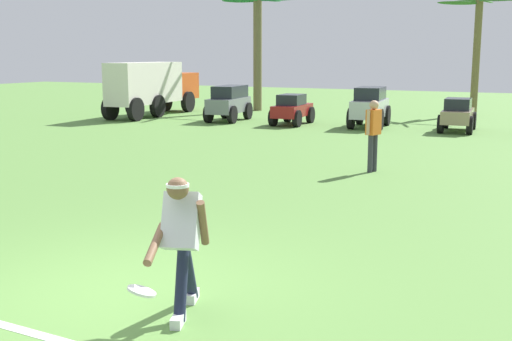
{
  "coord_description": "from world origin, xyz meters",
  "views": [
    {
      "loc": [
        4.28,
        -5.19,
        2.54
      ],
      "look_at": [
        0.29,
        2.87,
        0.9
      ],
      "focal_mm": 45.0,
      "sensor_mm": 36.0,
      "label": 1
    }
  ],
  "objects_px": {
    "frisbee_in_flight": "(142,291)",
    "box_truck": "(152,86)",
    "parked_car_slot_a": "(229,102)",
    "palm_tree_left_of_centre": "(477,40)",
    "parked_car_slot_b": "(292,109)",
    "frisbee_thrower": "(182,238)",
    "teammate_near_sideline": "(373,129)",
    "parked_car_slot_d": "(458,114)",
    "palm_tree_far_left": "(258,43)",
    "parked_car_slot_c": "(370,106)"
  },
  "relations": [
    {
      "from": "frisbee_in_flight",
      "to": "box_truck",
      "type": "xyz_separation_m",
      "value": [
        -12.49,
        17.79,
        0.72
      ]
    },
    {
      "from": "parked_car_slot_a",
      "to": "parked_car_slot_c",
      "type": "xyz_separation_m",
      "value": [
        5.47,
        0.26,
        0.02
      ]
    },
    {
      "from": "parked_car_slot_c",
      "to": "palm_tree_far_left",
      "type": "xyz_separation_m",
      "value": [
        -6.49,
        4.32,
        2.29
      ]
    },
    {
      "from": "parked_car_slot_a",
      "to": "box_truck",
      "type": "distance_m",
      "value": 3.94
    },
    {
      "from": "frisbee_in_flight",
      "to": "parked_car_slot_b",
      "type": "height_order",
      "value": "parked_car_slot_b"
    },
    {
      "from": "frisbee_in_flight",
      "to": "palm_tree_left_of_centre",
      "type": "height_order",
      "value": "palm_tree_left_of_centre"
    },
    {
      "from": "parked_car_slot_a",
      "to": "palm_tree_left_of_centre",
      "type": "distance_m",
      "value": 10.82
    },
    {
      "from": "parked_car_slot_b",
      "to": "teammate_near_sideline",
      "type": "bearing_deg",
      "value": -56.4
    },
    {
      "from": "teammate_near_sideline",
      "to": "parked_car_slot_c",
      "type": "relative_size",
      "value": 0.64
    },
    {
      "from": "frisbee_thrower",
      "to": "palm_tree_far_left",
      "type": "bearing_deg",
      "value": 114.36
    },
    {
      "from": "palm_tree_left_of_centre",
      "to": "teammate_near_sideline",
      "type": "bearing_deg",
      "value": -90.15
    },
    {
      "from": "palm_tree_far_left",
      "to": "teammate_near_sideline",
      "type": "bearing_deg",
      "value": -54.64
    },
    {
      "from": "palm_tree_far_left",
      "to": "palm_tree_left_of_centre",
      "type": "relative_size",
      "value": 1.04
    },
    {
      "from": "teammate_near_sideline",
      "to": "frisbee_thrower",
      "type": "bearing_deg",
      "value": -86.23
    },
    {
      "from": "parked_car_slot_a",
      "to": "parked_car_slot_c",
      "type": "height_order",
      "value": "parked_car_slot_c"
    },
    {
      "from": "parked_car_slot_a",
      "to": "parked_car_slot_d",
      "type": "relative_size",
      "value": 1.11
    },
    {
      "from": "box_truck",
      "to": "parked_car_slot_a",
      "type": "bearing_deg",
      "value": -6.83
    },
    {
      "from": "parked_car_slot_b",
      "to": "box_truck",
      "type": "distance_m",
      "value": 6.63
    },
    {
      "from": "frisbee_in_flight",
      "to": "teammate_near_sideline",
      "type": "bearing_deg",
      "value": 93.71
    },
    {
      "from": "frisbee_thrower",
      "to": "palm_tree_left_of_centre",
      "type": "xyz_separation_m",
      "value": [
        -0.52,
        23.45,
        2.3
      ]
    },
    {
      "from": "parked_car_slot_d",
      "to": "parked_car_slot_c",
      "type": "bearing_deg",
      "value": -178.0
    },
    {
      "from": "palm_tree_left_of_centre",
      "to": "parked_car_slot_a",
      "type": "bearing_deg",
      "value": -139.73
    },
    {
      "from": "parked_car_slot_c",
      "to": "parked_car_slot_d",
      "type": "distance_m",
      "value": 2.98
    },
    {
      "from": "frisbee_in_flight",
      "to": "teammate_near_sideline",
      "type": "height_order",
      "value": "teammate_near_sideline"
    },
    {
      "from": "frisbee_thrower",
      "to": "frisbee_in_flight",
      "type": "distance_m",
      "value": 0.76
    },
    {
      "from": "parked_car_slot_c",
      "to": "palm_tree_far_left",
      "type": "bearing_deg",
      "value": 146.37
    },
    {
      "from": "frisbee_in_flight",
      "to": "box_truck",
      "type": "bearing_deg",
      "value": 125.08
    },
    {
      "from": "frisbee_thrower",
      "to": "parked_car_slot_a",
      "type": "height_order",
      "value": "frisbee_thrower"
    },
    {
      "from": "parked_car_slot_d",
      "to": "parked_car_slot_a",
      "type": "bearing_deg",
      "value": -177.51
    },
    {
      "from": "frisbee_thrower",
      "to": "frisbee_in_flight",
      "type": "bearing_deg",
      "value": -87.0
    },
    {
      "from": "parked_car_slot_d",
      "to": "palm_tree_left_of_centre",
      "type": "bearing_deg",
      "value": 93.39
    },
    {
      "from": "frisbee_thrower",
      "to": "frisbee_in_flight",
      "type": "xyz_separation_m",
      "value": [
        0.04,
        -0.71,
        -0.29
      ]
    },
    {
      "from": "frisbee_thrower",
      "to": "teammate_near_sideline",
      "type": "relative_size",
      "value": 0.91
    },
    {
      "from": "parked_car_slot_a",
      "to": "parked_car_slot_b",
      "type": "height_order",
      "value": "parked_car_slot_a"
    },
    {
      "from": "frisbee_thrower",
      "to": "parked_car_slot_a",
      "type": "distance_m",
      "value": 18.7
    },
    {
      "from": "box_truck",
      "to": "frisbee_in_flight",
      "type": "bearing_deg",
      "value": -54.92
    },
    {
      "from": "frisbee_thrower",
      "to": "palm_tree_far_left",
      "type": "xyz_separation_m",
      "value": [
        -9.6,
        21.2,
        2.23
      ]
    },
    {
      "from": "frisbee_in_flight",
      "to": "teammate_near_sideline",
      "type": "xyz_separation_m",
      "value": [
        -0.6,
        9.17,
        0.43
      ]
    },
    {
      "from": "teammate_near_sideline",
      "to": "parked_car_slot_b",
      "type": "height_order",
      "value": "teammate_near_sideline"
    },
    {
      "from": "teammate_near_sideline",
      "to": "parked_car_slot_c",
      "type": "bearing_deg",
      "value": 106.84
    },
    {
      "from": "parked_car_slot_c",
      "to": "palm_tree_left_of_centre",
      "type": "distance_m",
      "value": 7.44
    },
    {
      "from": "frisbee_in_flight",
      "to": "parked_car_slot_d",
      "type": "xyz_separation_m",
      "value": [
        -0.17,
        17.69,
        0.06
      ]
    },
    {
      "from": "palm_tree_far_left",
      "to": "parked_car_slot_b",
      "type": "bearing_deg",
      "value": -51.83
    },
    {
      "from": "frisbee_in_flight",
      "to": "parked_car_slot_b",
      "type": "distance_m",
      "value": 18.18
    },
    {
      "from": "frisbee_in_flight",
      "to": "parked_car_slot_c",
      "type": "relative_size",
      "value": 0.15
    },
    {
      "from": "teammate_near_sideline",
      "to": "parked_car_slot_b",
      "type": "bearing_deg",
      "value": 123.6
    },
    {
      "from": "frisbee_thrower",
      "to": "parked_car_slot_b",
      "type": "distance_m",
      "value": 17.5
    },
    {
      "from": "parked_car_slot_c",
      "to": "palm_tree_left_of_centre",
      "type": "xyz_separation_m",
      "value": [
        2.59,
        6.56,
        2.35
      ]
    },
    {
      "from": "palm_tree_far_left",
      "to": "palm_tree_left_of_centre",
      "type": "bearing_deg",
      "value": 13.88
    },
    {
      "from": "frisbee_in_flight",
      "to": "palm_tree_far_left",
      "type": "bearing_deg",
      "value": 113.74
    }
  ]
}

